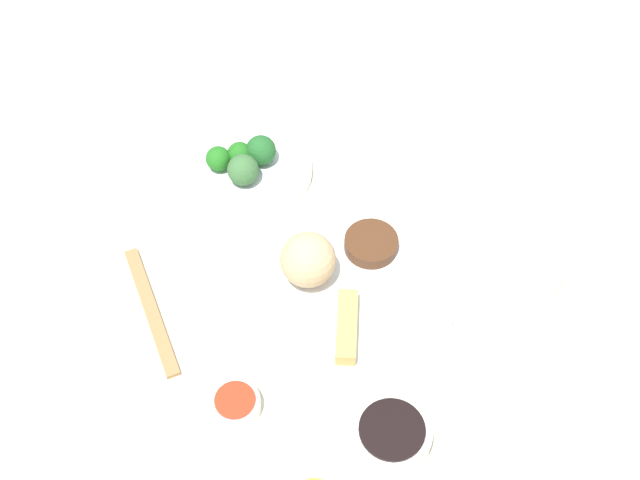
% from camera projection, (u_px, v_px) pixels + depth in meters
% --- Properties ---
extents(tabletop, '(2.20, 2.20, 0.02)m').
position_uv_depth(tabletop, '(346.00, 300.00, 1.22)').
color(tabletop, beige).
rests_on(tabletop, ground).
extents(main_plate, '(0.29, 0.29, 0.02)m').
position_uv_depth(main_plate, '(358.00, 291.00, 1.21)').
color(main_plate, white).
rests_on(main_plate, tabletop).
extents(rice_scoop, '(0.08, 0.08, 0.08)m').
position_uv_depth(rice_scoop, '(308.00, 260.00, 1.18)').
color(rice_scoop, tan).
rests_on(rice_scoop, main_plate).
extents(spring_roll, '(0.11, 0.03, 0.02)m').
position_uv_depth(spring_roll, '(344.00, 327.00, 1.15)').
color(spring_roll, tan).
rests_on(spring_roll, main_plate).
extents(crab_rangoon_wonton, '(0.08, 0.09, 0.01)m').
position_uv_depth(crab_rangoon_wonton, '(409.00, 298.00, 1.18)').
color(crab_rangoon_wonton, beige).
rests_on(crab_rangoon_wonton, main_plate).
extents(stir_fry_heap, '(0.08, 0.08, 0.02)m').
position_uv_depth(stir_fry_heap, '(371.00, 244.00, 1.24)').
color(stir_fry_heap, '#4C2C18').
rests_on(stir_fry_heap, main_plate).
extents(broccoli_plate, '(0.21, 0.21, 0.01)m').
position_uv_depth(broccoli_plate, '(248.00, 171.00, 1.35)').
color(broccoli_plate, white).
rests_on(broccoli_plate, tabletop).
extents(broccoli_floret_0, '(0.05, 0.05, 0.05)m').
position_uv_depth(broccoli_floret_0, '(243.00, 170.00, 1.31)').
color(broccoli_floret_0, '#3A6937').
rests_on(broccoli_floret_0, broccoli_plate).
extents(broccoli_floret_1, '(0.05, 0.05, 0.05)m').
position_uv_depth(broccoli_floret_1, '(261.00, 150.00, 1.34)').
color(broccoli_floret_1, '#215D27').
rests_on(broccoli_floret_1, broccoli_plate).
extents(broccoli_floret_2, '(0.04, 0.04, 0.04)m').
position_uv_depth(broccoli_floret_2, '(218.00, 159.00, 1.33)').
color(broccoli_floret_2, '#226D1E').
rests_on(broccoli_floret_2, broccoli_plate).
extents(broccoli_floret_3, '(0.04, 0.04, 0.04)m').
position_uv_depth(broccoli_floret_3, '(240.00, 154.00, 1.34)').
color(broccoli_floret_3, '#216A1D').
rests_on(broccoli_floret_3, broccoli_plate).
extents(soy_sauce_bowl, '(0.11, 0.11, 0.04)m').
position_uv_depth(soy_sauce_bowl, '(391.00, 436.00, 1.06)').
color(soy_sauce_bowl, white).
rests_on(soy_sauce_bowl, tabletop).
extents(soy_sauce_bowl_liquid, '(0.09, 0.09, 0.00)m').
position_uv_depth(soy_sauce_bowl_liquid, '(392.00, 430.00, 1.04)').
color(soy_sauce_bowl_liquid, black).
rests_on(soy_sauce_bowl_liquid, soy_sauce_bowl).
extents(sauce_ramekin_sweet_and_sour, '(0.07, 0.07, 0.02)m').
position_uv_depth(sauce_ramekin_sweet_and_sour, '(236.00, 405.00, 1.10)').
color(sauce_ramekin_sweet_and_sour, white).
rests_on(sauce_ramekin_sweet_and_sour, tabletop).
extents(sauce_ramekin_sweet_and_sour_liquid, '(0.06, 0.06, 0.00)m').
position_uv_depth(sauce_ramekin_sweet_and_sour_liquid, '(235.00, 400.00, 1.08)').
color(sauce_ramekin_sweet_and_sour_liquid, red).
rests_on(sauce_ramekin_sweet_and_sour_liquid, sauce_ramekin_sweet_and_sour).
extents(teacup, '(0.07, 0.07, 0.05)m').
position_uv_depth(teacup, '(541.00, 274.00, 1.21)').
color(teacup, white).
rests_on(teacup, tabletop).
extents(chopsticks_pair, '(0.22, 0.11, 0.01)m').
position_uv_depth(chopsticks_pair, '(151.00, 310.00, 1.19)').
color(chopsticks_pair, '#A27345').
rests_on(chopsticks_pair, tabletop).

